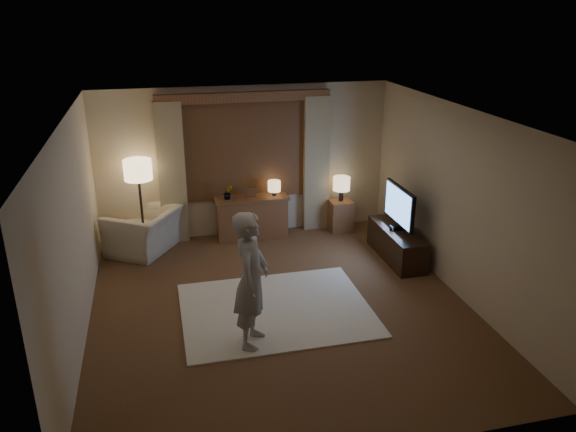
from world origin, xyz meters
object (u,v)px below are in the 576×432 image
object	(u,v)px
sideboard	(252,218)
side_table	(340,215)
person	(251,280)
tv_stand	(397,244)
armchair	(144,231)

from	to	relation	value
sideboard	side_table	world-z (taller)	sideboard
side_table	person	bearing A→B (deg)	-124.27
tv_stand	person	distance (m)	3.30
side_table	tv_stand	bearing A→B (deg)	-70.12
side_table	person	size ratio (longest dim) A/B	0.33
armchair	tv_stand	bearing A→B (deg)	104.70
armchair	side_table	distance (m)	3.44
armchair	side_table	world-z (taller)	armchair
sideboard	tv_stand	world-z (taller)	sideboard
armchair	side_table	xyz separation A→B (m)	(3.43, 0.11, -0.07)
side_table	tv_stand	size ratio (longest dim) A/B	0.40
sideboard	person	xyz separation A→B (m)	(-0.58, -3.25, 0.51)
sideboard	person	distance (m)	3.34
armchair	person	xyz separation A→B (m)	(1.25, -3.09, 0.51)
sideboard	side_table	size ratio (longest dim) A/B	2.14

